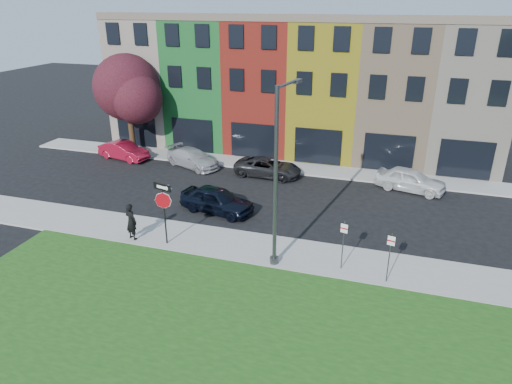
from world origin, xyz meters
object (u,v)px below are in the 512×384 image
(street_lamp, at_px, (278,179))
(sedan_near, at_px, (217,200))
(man, at_px, (131,221))
(stop_sign, at_px, (163,202))

(street_lamp, bearing_deg, sedan_near, 146.90)
(man, bearing_deg, sedan_near, -103.29)
(sedan_near, xyz_separation_m, street_lamp, (4.71, -4.41, 3.49))
(sedan_near, bearing_deg, man, 158.94)
(man, height_order, sedan_near, man)
(stop_sign, height_order, street_lamp, street_lamp)
(stop_sign, relative_size, man, 1.66)
(man, distance_m, street_lamp, 8.18)
(man, relative_size, street_lamp, 0.24)
(man, bearing_deg, stop_sign, -158.69)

